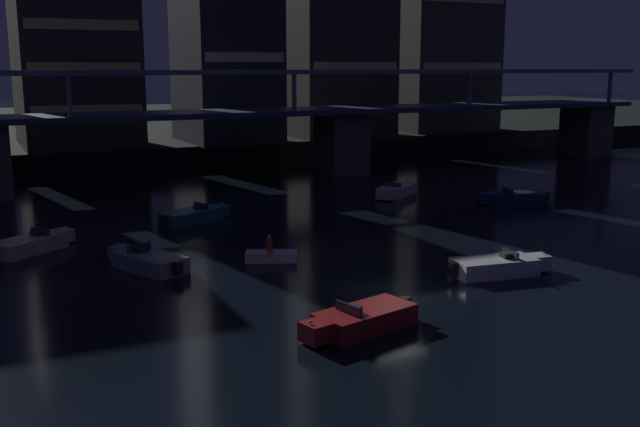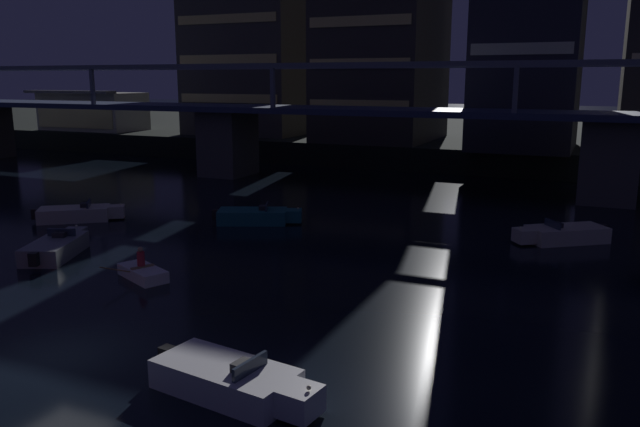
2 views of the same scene
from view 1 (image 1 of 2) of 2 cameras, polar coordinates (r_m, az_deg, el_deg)
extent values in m
plane|color=black|center=(32.62, 5.56, -6.10)|extent=(400.00, 400.00, 0.00)
cube|color=black|center=(109.83, -17.28, 6.28)|extent=(240.00, 80.00, 2.20)
cube|color=#4C4944|center=(68.28, 1.67, 5.45)|extent=(3.60, 4.40, 5.55)
cube|color=#4C4944|center=(86.28, 19.77, 6.01)|extent=(3.60, 4.40, 5.55)
cube|color=#2D3856|center=(62.56, -10.72, 7.48)|extent=(96.10, 6.40, 0.45)
cube|color=slate|center=(59.64, -10.10, 10.62)|extent=(96.10, 0.36, 0.36)
cube|color=slate|center=(65.24, -11.52, 10.61)|extent=(96.10, 0.36, 0.36)
cube|color=slate|center=(57.87, -18.75, 8.60)|extent=(0.30, 0.30, 3.20)
cube|color=slate|center=(62.74, -2.00, 9.35)|extent=(0.30, 0.30, 3.20)
cube|color=slate|center=(71.93, 11.43, 9.38)|extent=(0.30, 0.30, 3.20)
cube|color=slate|center=(84.02, 21.41, 9.08)|extent=(0.30, 0.30, 3.20)
cube|color=#38332D|center=(75.81, -18.48, 11.99)|extent=(10.43, 13.55, 18.38)
cube|color=#F2D172|center=(69.14, -17.43, 7.59)|extent=(9.60, 0.10, 0.90)
cube|color=#F2D172|center=(69.03, -17.61, 10.64)|extent=(9.60, 0.10, 0.90)
cube|color=#F2D172|center=(69.12, -17.80, 13.68)|extent=(9.60, 0.10, 0.90)
cube|color=beige|center=(70.81, -5.77, 11.87)|extent=(7.76, 0.10, 0.90)
cube|color=beige|center=(77.76, 2.80, 11.24)|extent=(9.67, 0.10, 0.90)
cube|color=beige|center=(86.67, 10.94, 11.03)|extent=(10.57, 0.10, 0.90)
cube|color=#196066|center=(47.43, -9.87, -0.21)|extent=(4.30, 3.21, 0.80)
cube|color=#196066|center=(48.95, -7.71, 0.27)|extent=(1.22, 1.27, 0.70)
cube|color=#283342|center=(47.86, -9.11, 0.62)|extent=(0.63, 1.28, 0.36)
cube|color=#262628|center=(47.71, -9.34, 0.51)|extent=(0.59, 0.67, 0.24)
cube|color=black|center=(46.11, -11.94, -0.49)|extent=(0.47, 0.47, 0.60)
sphere|color=beige|center=(49.04, -7.50, 0.81)|extent=(0.12, 0.12, 0.12)
cube|color=silver|center=(36.02, 13.24, -4.01)|extent=(4.13, 2.34, 0.80)
cube|color=silver|center=(37.27, 16.43, -3.59)|extent=(1.03, 1.11, 0.70)
cube|color=#283342|center=(36.31, 14.44, -3.00)|extent=(0.29, 1.35, 0.36)
cube|color=#262628|center=(36.20, 14.09, -3.13)|extent=(0.48, 0.61, 0.24)
cube|color=black|center=(34.97, 10.20, -4.18)|extent=(0.41, 0.41, 0.60)
sphere|color=beige|center=(37.31, 16.79, -2.91)|extent=(0.12, 0.12, 0.12)
cube|color=maroon|center=(28.12, 3.49, -8.09)|extent=(4.23, 2.69, 0.80)
cube|color=maroon|center=(26.61, -0.34, -9.10)|extent=(1.11, 1.18, 0.70)
cube|color=#283342|center=(27.39, 2.20, -7.33)|extent=(0.42, 1.33, 0.36)
cube|color=#262628|center=(27.57, 2.59, -7.34)|extent=(0.52, 0.64, 0.24)
cube|color=black|center=(29.54, 6.56, -6.98)|extent=(0.44, 0.44, 0.60)
sphere|color=#33D84C|center=(26.31, -0.76, -8.34)|extent=(0.12, 0.12, 0.12)
cube|color=gray|center=(36.85, -12.95, -3.65)|extent=(3.19, 4.30, 0.80)
cube|color=gray|center=(38.76, -15.05, -2.94)|extent=(1.26, 1.22, 0.70)
cube|color=#283342|center=(37.38, -13.75, -2.56)|extent=(1.28, 0.62, 0.36)
cube|color=#262628|center=(37.20, -13.53, -2.71)|extent=(0.67, 0.59, 0.24)
cube|color=black|center=(35.15, -10.87, -4.12)|extent=(0.47, 0.47, 0.60)
sphere|color=beige|center=(38.86, -15.29, -2.27)|extent=(0.12, 0.12, 0.12)
cube|color=beige|center=(56.79, 5.92, 1.78)|extent=(4.22, 3.76, 0.80)
cube|color=beige|center=(54.59, 4.97, 1.47)|extent=(1.31, 1.33, 0.70)
cube|color=#283342|center=(55.92, 5.61, 2.24)|extent=(0.88, 1.15, 0.36)
cube|color=#262628|center=(56.16, 5.70, 2.22)|extent=(0.65, 0.69, 0.24)
cube|color=black|center=(58.76, 6.72, 2.18)|extent=(0.50, 0.50, 0.60)
sphere|color=beige|center=(54.30, 4.88, 1.88)|extent=(0.12, 0.12, 0.12)
cube|color=beige|center=(42.17, -21.53, -2.28)|extent=(4.21, 3.79, 0.80)
cube|color=beige|center=(43.73, -19.18, -1.59)|extent=(1.31, 1.33, 0.70)
cube|color=#283342|center=(42.59, -20.74, -1.29)|extent=(0.89, 1.14, 0.36)
cube|color=#262628|center=(42.45, -20.98, -1.44)|extent=(0.66, 0.69, 0.24)
sphere|color=beige|center=(43.81, -18.98, -0.98)|extent=(0.12, 0.12, 0.12)
cube|color=#19234C|center=(55.09, 14.93, 1.17)|extent=(4.29, 3.04, 0.80)
cube|color=#19234C|center=(54.29, 12.55, 1.19)|extent=(1.19, 1.24, 0.70)
cube|color=#283342|center=(54.70, 14.13, 1.75)|extent=(0.56, 1.30, 0.36)
cube|color=#262628|center=(54.80, 14.37, 1.69)|extent=(0.57, 0.66, 0.24)
cube|color=black|center=(55.86, 17.01, 1.29)|extent=(0.46, 0.46, 0.60)
sphere|color=beige|center=(54.14, 12.32, 1.63)|extent=(0.12, 0.12, 0.12)
cube|color=silver|center=(37.70, -3.77, -3.30)|extent=(2.82, 2.09, 0.48)
cube|color=#7F6647|center=(37.63, -3.77, -2.90)|extent=(0.60, 0.98, 0.06)
cylinder|color=#B22633|center=(37.56, -3.93, -2.41)|extent=(0.32, 0.32, 0.60)
sphere|color=tan|center=(37.46, -3.94, -1.81)|extent=(0.22, 0.22, 0.22)
cylinder|color=olive|center=(36.60, -3.85, -3.20)|extent=(0.68, 1.40, 0.59)
camera|label=2|loc=(33.69, 40.31, 6.07)|focal=35.40mm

